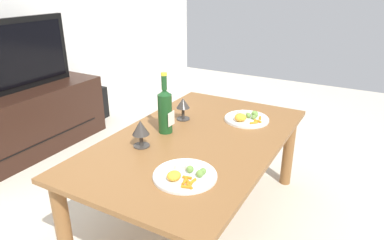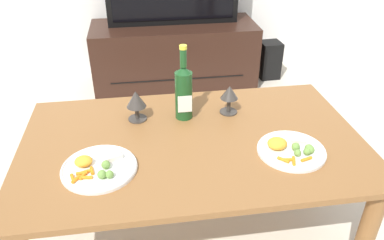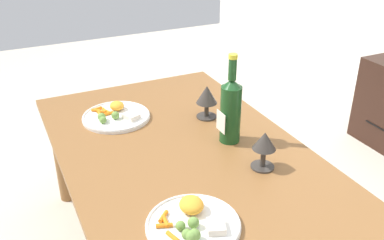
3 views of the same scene
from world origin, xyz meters
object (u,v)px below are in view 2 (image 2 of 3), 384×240
Objects in this scene: dinner_plate_left at (99,167)px; dinner_plate_right at (291,149)px; wine_bottle at (184,90)px; goblet_right at (229,95)px; dining_table at (193,155)px; floor_speaker at (269,60)px; tv_stand at (174,55)px; goblet_left at (136,101)px.

dinner_plate_left is 0.73m from dinner_plate_right.
dinner_plate_left is 1.04× the size of dinner_plate_right.
wine_bottle reaches higher than dinner_plate_left.
dining_table is at bearing -135.00° from goblet_right.
dinner_plate_right is at bearing -41.26° from wine_bottle.
dinner_plate_right is at bearing -110.90° from floor_speaker.
dining_table is 1.62m from tv_stand.
goblet_right is at bearing -120.32° from floor_speaker.
dinner_plate_right reaches higher than tv_stand.
goblet_left reaches higher than dining_table.
goblet_right reaches higher than floor_speaker.
dining_table is 1.09× the size of tv_stand.
tv_stand is 0.81m from floor_speaker.
dining_table is at bearing -93.42° from tv_stand.
floor_speaker is 1.65m from goblet_right.
dinner_plate_left is (-0.36, -0.33, -0.12)m from wine_bottle.
dinner_plate_left is (-0.15, -0.34, -0.08)m from goblet_left.
goblet_right is (0.21, 0.01, -0.04)m from wine_bottle.
dinner_plate_right is (0.37, -0.33, -0.12)m from wine_bottle.
goblet_right is (0.41, 0.00, -0.00)m from goblet_left.
goblet_left is at bearing -102.56° from tv_stand.
tv_stand is at bearing 85.67° from wine_bottle.
dining_table is 10.41× the size of goblet_right.
dinner_plate_left reaches higher than dining_table.
floor_speaker is at bearing 57.35° from wine_bottle.
dinner_plate_right is at bearing -30.21° from goblet_left.
tv_stand is at bearing 86.58° from dining_table.
tv_stand is 3.80× the size of wine_bottle.
dinner_plate_left reaches higher than floor_speaker.
dinner_plate_right is at bearing -21.52° from dining_table.
floor_speaker is (0.90, 1.61, -0.28)m from dining_table.
dining_table is 0.28m from wine_bottle.
tv_stand is at bearing 98.69° from dinner_plate_right.
goblet_left is 0.51× the size of dinner_plate_left.
floor_speaker is 2.20m from dinner_plate_left.
dining_table is 5.04× the size of dinner_plate_left.
goblet_right is (0.19, 0.19, 0.17)m from dining_table.
dinner_plate_left is at bearing -137.25° from wine_bottle.
floor_speaker is 1.13× the size of dinner_plate_left.
dining_table is 4.13× the size of wine_bottle.
goblet_right is 0.50× the size of dinner_plate_right.
dining_table is at bearing 21.37° from dinner_plate_left.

